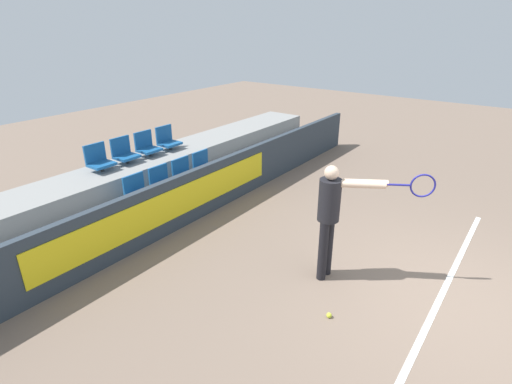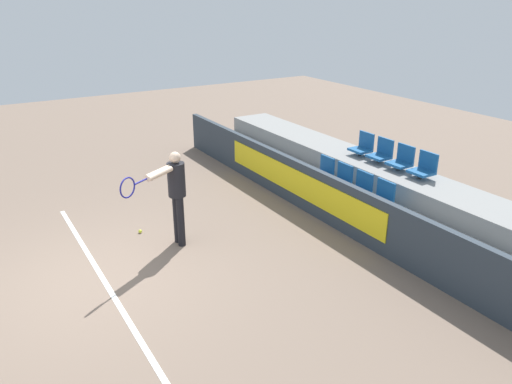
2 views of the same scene
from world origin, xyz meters
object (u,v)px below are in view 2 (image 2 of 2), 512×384
at_px(stadium_chair_3, 382,197).
at_px(stadium_chair_5, 381,153).
at_px(stadium_chair_0, 323,171).
at_px(stadium_chair_4, 363,146).
at_px(stadium_chair_7, 424,168).
at_px(tennis_player, 174,190).
at_px(stadium_chair_1, 341,179).
at_px(stadium_chair_2, 360,187).
at_px(tennis_ball, 140,231).
at_px(stadium_chair_6, 402,160).

xyz_separation_m(stadium_chair_3, stadium_chair_5, (-1.15, 1.07, 0.38)).
relative_size(stadium_chair_0, stadium_chair_4, 1.00).
bearing_deg(stadium_chair_4, stadium_chair_7, 0.00).
distance_m(stadium_chair_5, tennis_player, 4.64).
bearing_deg(stadium_chair_5, stadium_chair_1, -90.00).
bearing_deg(stadium_chair_1, stadium_chair_4, 118.09).
bearing_deg(stadium_chair_7, stadium_chair_0, -148.01).
height_order(stadium_chair_2, stadium_chair_3, same).
relative_size(stadium_chair_3, tennis_player, 0.30).
bearing_deg(stadium_chair_0, tennis_player, -82.50).
bearing_deg(stadium_chair_4, stadium_chair_1, -61.91).
xyz_separation_m(stadium_chair_1, stadium_chair_5, (0.00, 1.07, 0.38)).
relative_size(stadium_chair_1, stadium_chair_7, 1.00).
height_order(stadium_chair_5, tennis_player, tennis_player).
xyz_separation_m(stadium_chair_1, tennis_player, (-0.10, -3.57, 0.44)).
distance_m(stadium_chair_0, stadium_chair_1, 0.57).
height_order(stadium_chair_1, stadium_chair_3, same).
xyz_separation_m(stadium_chair_2, tennis_ball, (-1.47, -3.98, -0.56)).
distance_m(stadium_chair_2, tennis_ball, 4.28).
distance_m(stadium_chair_5, tennis_ball, 5.22).
distance_m(stadium_chair_2, stadium_chair_7, 1.28).
bearing_deg(stadium_chair_2, tennis_player, -100.74).
distance_m(stadium_chair_2, stadium_chair_5, 1.28).
relative_size(stadium_chair_3, stadium_chair_4, 1.00).
xyz_separation_m(stadium_chair_1, stadium_chair_2, (0.57, 0.00, 0.00)).
height_order(stadium_chair_0, tennis_ball, stadium_chair_0).
relative_size(stadium_chair_4, stadium_chair_6, 1.00).
bearing_deg(stadium_chair_5, stadium_chair_4, 180.00).
relative_size(tennis_player, tennis_ball, 25.49).
relative_size(stadium_chair_1, stadium_chair_6, 1.00).
distance_m(stadium_chair_1, stadium_chair_3, 1.15).
height_order(stadium_chair_5, stadium_chair_6, same).
bearing_deg(tennis_ball, stadium_chair_5, 79.89).
xyz_separation_m(stadium_chair_1, stadium_chair_4, (-0.57, 1.07, 0.38)).
height_order(stadium_chair_4, stadium_chair_7, same).
bearing_deg(stadium_chair_0, stadium_chair_1, 0.00).
xyz_separation_m(stadium_chair_6, tennis_ball, (-1.47, -5.05, -0.94)).
distance_m(stadium_chair_5, stadium_chair_6, 0.57).
bearing_deg(stadium_chair_1, stadium_chair_6, 61.91).
relative_size(stadium_chair_6, stadium_chair_7, 1.00).
bearing_deg(stadium_chair_0, stadium_chair_2, 0.00).
relative_size(stadium_chair_1, stadium_chair_2, 1.00).
xyz_separation_m(stadium_chair_0, stadium_chair_2, (1.15, 0.00, 0.00)).
distance_m(stadium_chair_6, tennis_ball, 5.34).
bearing_deg(tennis_ball, tennis_player, 27.13).
height_order(stadium_chair_1, tennis_ball, stadium_chair_1).
bearing_deg(tennis_player, stadium_chair_6, 51.11).
bearing_deg(stadium_chair_3, tennis_ball, -117.24).
bearing_deg(stadium_chair_1, stadium_chair_7, 43.14).
height_order(stadium_chair_2, stadium_chair_7, stadium_chair_7).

